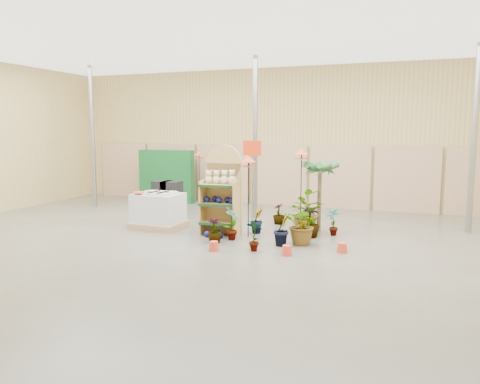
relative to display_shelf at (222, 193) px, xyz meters
The scene contains 24 objects.
room 1.29m from the display_shelf, 78.92° to the right, with size 15.20×12.10×4.70m.
display_shelf is the anchor object (origin of this frame).
teddy_bears 0.39m from the display_shelf, 74.52° to the right, with size 0.79×0.21×0.34m.
gazing_balls_shelf 0.19m from the display_shelf, 90.00° to the right, with size 0.79×0.27×0.15m.
gazing_balls_floor 0.97m from the display_shelf, 80.78° to the right, with size 0.63×0.39×0.15m.
pallet_stack 1.85m from the display_shelf, behind, with size 1.27×1.07×0.92m.
charcoal_planters 3.07m from the display_shelf, 144.79° to the left, with size 0.80×0.50×1.00m.
trellis_stock 5.41m from the display_shelf, 133.56° to the left, with size 2.00×0.30×1.80m, color #0E4F1E.
offer_sign 1.81m from the display_shelf, 84.20° to the left, with size 0.50×0.08×2.20m.
bird_table_front 1.07m from the display_shelf, 12.16° to the right, with size 0.34×0.34×1.89m.
bird_table_right 2.11m from the display_shelf, 24.01° to the left, with size 0.34×0.34×2.04m.
bird_table_back 4.16m from the display_shelf, 123.20° to the left, with size 0.34×0.34×1.82m.
palm 2.48m from the display_shelf, 28.65° to the left, with size 0.70×0.70×1.83m.
potted_plant_0 0.94m from the display_shelf, 50.29° to the right, with size 0.40×0.27×0.77m, color #295A29.
potted_plant_1 1.89m from the display_shelf, 21.09° to the right, with size 0.40×0.33×0.74m, color #295A29.
potted_plant_2 2.17m from the display_shelf, 10.28° to the right, with size 0.81×0.70×0.90m, color #295A29.
potted_plant_3 2.19m from the display_shelf, ahead, with size 0.41×0.41×0.74m, color #295A29.
potted_plant_4 2.72m from the display_shelf, 16.09° to the left, with size 0.35×0.24×0.67m, color #295A29.
potted_plant_5 1.06m from the display_shelf, 24.09° to the left, with size 0.37×0.29×0.67m, color #295A29.
potted_plant_6 2.03m from the display_shelf, 23.92° to the left, with size 0.92×0.79×1.02m, color #295A29.
potted_plant_7 1.18m from the display_shelf, 77.41° to the right, with size 0.32×0.32×0.56m, color #295A29.
potted_plant_8 1.92m from the display_shelf, 45.80° to the right, with size 0.35×0.24×0.66m, color #295A29.
potted_plant_9 2.18m from the display_shelf, 12.47° to the right, with size 0.31×0.25×0.57m, color #295A29.
potted_plant_11 1.97m from the display_shelf, 58.49° to the left, with size 0.32×0.32×0.57m, color #295A29.
Camera 1 is at (4.21, -8.92, 2.48)m, focal length 35.00 mm.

